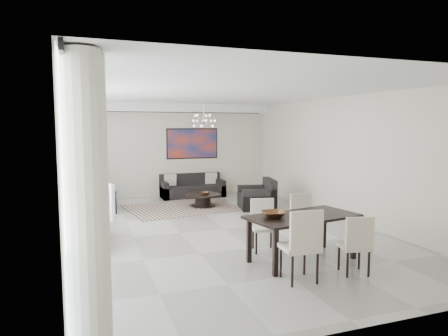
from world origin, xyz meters
name	(u,v)px	position (x,y,z in m)	size (l,w,h in m)	color
room_shell	(244,161)	(0.46, 0.00, 1.45)	(6.00, 9.00, 2.90)	#A8A39B
window_wall	(81,166)	(-2.86, 0.00, 1.47)	(0.37, 8.95, 2.90)	white
soffit	(178,108)	(0.00, 4.30, 2.77)	(5.98, 0.40, 0.26)	white
painting	(192,144)	(0.50, 4.47, 1.65)	(1.68, 0.04, 0.98)	#AD3618
chandelier	(204,121)	(0.30, 2.50, 2.35)	(0.66, 0.66, 0.71)	silver
rug	(181,208)	(-0.36, 2.50, 0.01)	(2.80, 2.16, 0.01)	black
coffee_table	(203,199)	(0.26, 2.49, 0.19)	(0.98, 0.98, 0.34)	black
bowl_coffee	(205,193)	(0.32, 2.44, 0.38)	(0.21, 0.21, 0.07)	brown
sofa_main	(192,189)	(0.38, 4.06, 0.24)	(1.95, 0.80, 0.71)	black
loveseat	(95,200)	(-2.55, 3.05, 0.26)	(0.88, 1.56, 0.78)	black
armchair	(258,198)	(1.59, 1.75, 0.27)	(1.07, 1.11, 0.80)	black
side_table	(91,191)	(-2.63, 3.74, 0.40)	(0.43, 0.43, 0.59)	black
tv_console	(89,232)	(-2.76, -0.24, 0.25)	(0.45, 1.62, 0.50)	black
television	(97,199)	(-2.60, -0.20, 0.84)	(1.17, 0.15, 0.67)	gray
dining_table	(303,220)	(0.54, -2.33, 0.67)	(1.95, 1.21, 0.76)	black
dining_chair_sw	(303,241)	(0.04, -3.18, 0.61)	(0.52, 0.52, 1.06)	beige
dining_chair_se	(357,241)	(0.95, -3.18, 0.52)	(0.50, 0.50, 0.90)	beige
dining_chair_nw	(263,221)	(0.18, -1.59, 0.52)	(0.51, 0.51, 0.91)	beige
dining_chair_ne	(303,215)	(1.05, -1.47, 0.54)	(0.47, 0.47, 0.93)	beige
bowl_dining	(273,214)	(0.03, -2.29, 0.80)	(0.38, 0.38, 0.09)	brown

